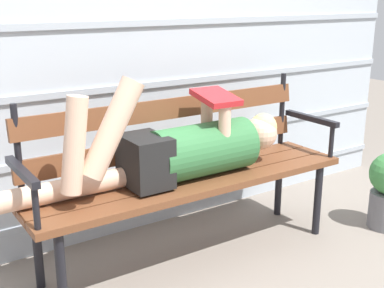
% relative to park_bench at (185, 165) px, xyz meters
% --- Properties ---
extents(ground_plane, '(12.00, 12.00, 0.00)m').
position_rel_park_bench_xyz_m(ground_plane, '(0.00, -0.26, -0.52)').
color(ground_plane, gray).
extents(house_siding, '(4.11, 0.08, 2.48)m').
position_rel_park_bench_xyz_m(house_siding, '(0.00, 0.46, 0.72)').
color(house_siding, '#B2BCC6').
rests_on(house_siding, ground).
extents(park_bench, '(1.79, 0.45, 0.92)m').
position_rel_park_bench_xyz_m(park_bench, '(0.00, 0.00, 0.00)').
color(park_bench, brown).
rests_on(park_bench, ground).
extents(reclining_person, '(1.78, 0.28, 0.58)m').
position_rel_park_bench_xyz_m(reclining_person, '(-0.08, -0.07, 0.11)').
color(reclining_person, '#33703D').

